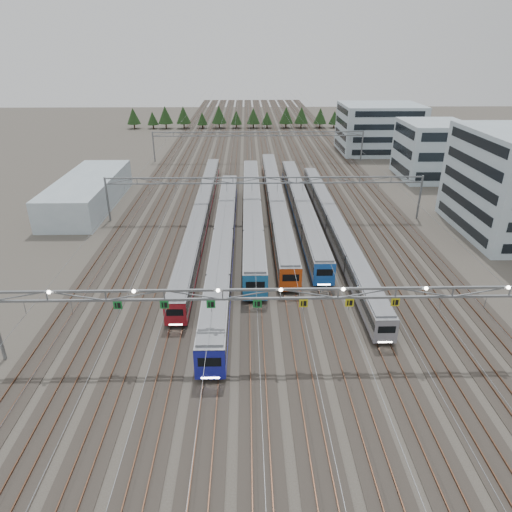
{
  "coord_description": "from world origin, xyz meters",
  "views": [
    {
      "loc": [
        -3.17,
        -38.2,
        29.31
      ],
      "look_at": [
        -2.02,
        16.76,
        3.5
      ],
      "focal_mm": 32.0,
      "sensor_mm": 36.0,
      "label": 1
    }
  ],
  "objects_px": {
    "depot_bldg_mid": "(432,150)",
    "depot_bldg_north": "(379,128)",
    "train_a": "(202,212)",
    "gantry_near": "(280,296)",
    "train_d": "(276,201)",
    "gantry_mid": "(265,185)",
    "train_c": "(252,209)",
    "west_shed": "(88,192)",
    "gantry_far": "(258,137)",
    "train_b": "(224,239)",
    "train_e": "(301,206)",
    "train_f": "(334,224)"
  },
  "relations": [
    {
      "from": "train_c",
      "to": "depot_bldg_mid",
      "type": "bearing_deg",
      "value": 34.26
    },
    {
      "from": "train_f",
      "to": "depot_bldg_north",
      "type": "bearing_deg",
      "value": 69.3
    },
    {
      "from": "train_c",
      "to": "gantry_far",
      "type": "relative_size",
      "value": 1.03
    },
    {
      "from": "train_a",
      "to": "depot_bldg_mid",
      "type": "distance_m",
      "value": 59.31
    },
    {
      "from": "gantry_mid",
      "to": "depot_bldg_mid",
      "type": "xyz_separation_m",
      "value": [
        40.23,
        27.93,
        0.04
      ]
    },
    {
      "from": "gantry_far",
      "to": "depot_bldg_mid",
      "type": "height_order",
      "value": "depot_bldg_mid"
    },
    {
      "from": "train_b",
      "to": "train_f",
      "type": "bearing_deg",
      "value": 20.67
    },
    {
      "from": "train_a",
      "to": "west_shed",
      "type": "xyz_separation_m",
      "value": [
        -22.93,
        9.42,
        0.87
      ]
    },
    {
      "from": "gantry_near",
      "to": "depot_bldg_north",
      "type": "xyz_separation_m",
      "value": [
        35.23,
        95.95,
        -0.33
      ]
    },
    {
      "from": "train_c",
      "to": "train_e",
      "type": "height_order",
      "value": "train_c"
    },
    {
      "from": "train_b",
      "to": "train_c",
      "type": "xyz_separation_m",
      "value": [
        4.5,
        13.28,
        0.1
      ]
    },
    {
      "from": "train_c",
      "to": "gantry_far",
      "type": "xyz_separation_m",
      "value": [
        2.25,
        46.01,
        4.1
      ]
    },
    {
      "from": "train_c",
      "to": "depot_bldg_north",
      "type": "bearing_deg",
      "value": 56.63
    },
    {
      "from": "train_e",
      "to": "gantry_far",
      "type": "xyz_separation_m",
      "value": [
        -6.75,
        43.87,
        4.27
      ]
    },
    {
      "from": "train_c",
      "to": "gantry_far",
      "type": "height_order",
      "value": "gantry_far"
    },
    {
      "from": "train_d",
      "to": "west_shed",
      "type": "xyz_separation_m",
      "value": [
        -36.43,
        4.04,
        0.66
      ]
    },
    {
      "from": "train_c",
      "to": "depot_bldg_mid",
      "type": "relative_size",
      "value": 3.64
    },
    {
      "from": "gantry_near",
      "to": "depot_bldg_north",
      "type": "height_order",
      "value": "depot_bldg_north"
    },
    {
      "from": "gantry_far",
      "to": "west_shed",
      "type": "bearing_deg",
      "value": -132.92
    },
    {
      "from": "gantry_near",
      "to": "gantry_mid",
      "type": "height_order",
      "value": "gantry_near"
    },
    {
      "from": "train_b",
      "to": "depot_bldg_mid",
      "type": "distance_m",
      "value": 63.31
    },
    {
      "from": "train_a",
      "to": "train_e",
      "type": "xyz_separation_m",
      "value": [
        18.0,
        2.3,
        0.2
      ]
    },
    {
      "from": "train_a",
      "to": "gantry_mid",
      "type": "relative_size",
      "value": 1.21
    },
    {
      "from": "gantry_near",
      "to": "gantry_far",
      "type": "distance_m",
      "value": 85.12
    },
    {
      "from": "train_e",
      "to": "train_f",
      "type": "distance_m",
      "value": 9.73
    },
    {
      "from": "train_e",
      "to": "gantry_mid",
      "type": "bearing_deg",
      "value": -170.51
    },
    {
      "from": "train_d",
      "to": "gantry_mid",
      "type": "distance_m",
      "value": 6.4
    },
    {
      "from": "train_b",
      "to": "gantry_near",
      "type": "height_order",
      "value": "gantry_near"
    },
    {
      "from": "train_b",
      "to": "train_d",
      "type": "distance_m",
      "value": 20.57
    },
    {
      "from": "gantry_far",
      "to": "train_e",
      "type": "bearing_deg",
      "value": -81.25
    },
    {
      "from": "gantry_far",
      "to": "west_shed",
      "type": "xyz_separation_m",
      "value": [
        -34.18,
        -36.76,
        -3.6
      ]
    },
    {
      "from": "train_c",
      "to": "gantry_near",
      "type": "bearing_deg",
      "value": -86.78
    },
    {
      "from": "west_shed",
      "to": "train_e",
      "type": "bearing_deg",
      "value": -9.86
    },
    {
      "from": "train_c",
      "to": "west_shed",
      "type": "xyz_separation_m",
      "value": [
        -31.93,
        9.25,
        0.5
      ]
    },
    {
      "from": "train_a",
      "to": "gantry_near",
      "type": "relative_size",
      "value": 1.21
    },
    {
      "from": "west_shed",
      "to": "gantry_mid",
      "type": "bearing_deg",
      "value": -13.56
    },
    {
      "from": "train_b",
      "to": "train_e",
      "type": "relative_size",
      "value": 1.09
    },
    {
      "from": "west_shed",
      "to": "train_c",
      "type": "bearing_deg",
      "value": -16.16
    },
    {
      "from": "train_c",
      "to": "train_d",
      "type": "relative_size",
      "value": 0.91
    },
    {
      "from": "depot_bldg_mid",
      "to": "depot_bldg_north",
      "type": "distance_m",
      "value": 28.36
    },
    {
      "from": "train_b",
      "to": "train_a",
      "type": "bearing_deg",
      "value": 108.94
    },
    {
      "from": "train_d",
      "to": "gantry_near",
      "type": "bearing_deg",
      "value": -92.97
    },
    {
      "from": "gantry_mid",
      "to": "train_f",
      "type": "bearing_deg",
      "value": -33.69
    },
    {
      "from": "train_c",
      "to": "train_e",
      "type": "relative_size",
      "value": 1.05
    },
    {
      "from": "train_d",
      "to": "train_f",
      "type": "distance_m",
      "value": 14.77
    },
    {
      "from": "depot_bldg_mid",
      "to": "train_c",
      "type": "bearing_deg",
      "value": -145.74
    },
    {
      "from": "train_b",
      "to": "depot_bldg_mid",
      "type": "relative_size",
      "value": 3.76
    },
    {
      "from": "train_b",
      "to": "train_d",
      "type": "bearing_deg",
      "value": 64.06
    },
    {
      "from": "train_f",
      "to": "depot_bldg_mid",
      "type": "relative_size",
      "value": 3.94
    },
    {
      "from": "train_c",
      "to": "train_d",
      "type": "bearing_deg",
      "value": 49.21
    }
  ]
}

